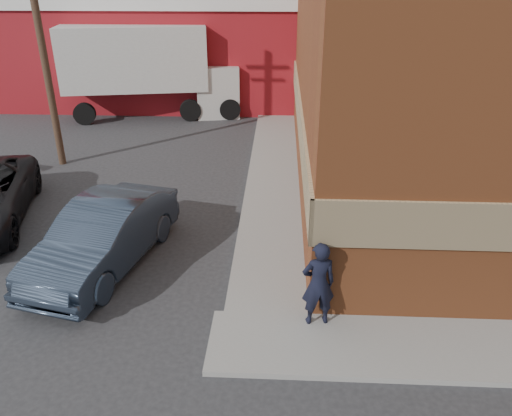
% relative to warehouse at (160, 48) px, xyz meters
% --- Properties ---
extents(ground, '(90.00, 90.00, 0.00)m').
position_rel_warehouse_xyz_m(ground, '(6.00, -20.00, -2.81)').
color(ground, '#28282B').
rests_on(ground, ground).
extents(sidewalk_west, '(1.80, 18.00, 0.12)m').
position_rel_warehouse_xyz_m(sidewalk_west, '(6.60, -11.00, -2.75)').
color(sidewalk_west, gray).
rests_on(sidewalk_west, ground).
extents(warehouse, '(16.30, 8.30, 5.60)m').
position_rel_warehouse_xyz_m(warehouse, '(0.00, 0.00, 0.00)').
color(warehouse, maroon).
rests_on(warehouse, ground).
extents(utility_pole, '(2.00, 0.26, 9.00)m').
position_rel_warehouse_xyz_m(utility_pole, '(-1.50, -11.00, 1.93)').
color(utility_pole, '#493324').
rests_on(utility_pole, ground).
extents(man, '(0.75, 0.56, 1.86)m').
position_rel_warehouse_xyz_m(man, '(7.65, -20.25, -1.76)').
color(man, black).
rests_on(man, sidewalk_south).
extents(sedan, '(2.84, 5.28, 1.65)m').
position_rel_warehouse_xyz_m(sedan, '(2.56, -18.10, -1.99)').
color(sedan, '#2D394B').
rests_on(sedan, ground).
extents(box_truck, '(9.23, 4.19, 4.39)m').
position_rel_warehouse_xyz_m(box_truck, '(0.58, -3.93, -0.28)').
color(box_truck, beige).
rests_on(box_truck, ground).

